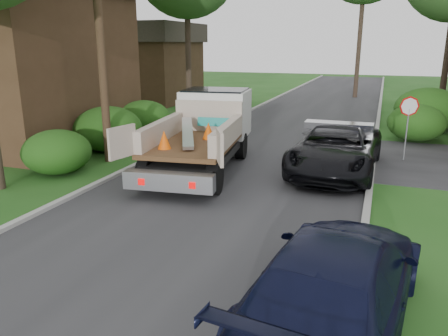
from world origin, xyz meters
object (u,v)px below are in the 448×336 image
(navy_suv, at_px, (336,280))
(flatbed_truck, at_px, (208,126))
(stop_sign, at_px, (408,115))
(house_left_far, at_px, (145,61))
(black_pickup, at_px, (336,149))
(utility_pole, at_px, (99,20))
(house_left_near, at_px, (5,46))

(navy_suv, bearing_deg, flatbed_truck, -49.35)
(stop_sign, height_order, flatbed_truck, flatbed_truck)
(house_left_far, distance_m, navy_suv, 30.08)
(stop_sign, distance_m, black_pickup, 3.57)
(stop_sign, xyz_separation_m, utility_pole, (-10.68, -4.02, 3.40))
(house_left_near, xyz_separation_m, navy_suv, (15.80, -9.50, -3.48))
(house_left_far, relative_size, black_pickup, 1.27)
(stop_sign, bearing_deg, black_pickup, -133.01)
(utility_pole, distance_m, black_pickup, 9.52)
(house_left_far, bearing_deg, utility_pole, -64.77)
(black_pickup, bearing_deg, utility_pole, -167.30)
(utility_pole, bearing_deg, navy_suv, -38.87)
(house_left_far, bearing_deg, navy_suv, -54.77)
(house_left_near, relative_size, black_pickup, 1.63)
(utility_pole, xyz_separation_m, house_left_far, (-8.02, 17.02, -2.12))
(stop_sign, relative_size, house_left_near, 0.26)
(stop_sign, distance_m, house_left_near, 17.50)
(flatbed_truck, relative_size, black_pickup, 1.23)
(house_left_far, height_order, black_pickup, house_left_far)
(stop_sign, bearing_deg, house_left_far, 145.19)
(stop_sign, bearing_deg, navy_suv, -96.94)
(stop_sign, xyz_separation_m, navy_suv, (-1.40, -11.50, -0.98))
(stop_sign, relative_size, flatbed_truck, 0.34)
(stop_sign, height_order, house_left_near, house_left_near)
(black_pickup, relative_size, navy_suv, 1.09)
(utility_pole, height_order, navy_suv, utility_pole)
(flatbed_truck, bearing_deg, house_left_near, 167.04)
(black_pickup, bearing_deg, stop_sign, 49.48)
(stop_sign, xyz_separation_m, flatbed_truck, (-6.98, -3.00, -0.33))
(house_left_near, bearing_deg, utility_pole, -17.20)
(black_pickup, height_order, navy_suv, black_pickup)
(utility_pole, height_order, flatbed_truck, utility_pole)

